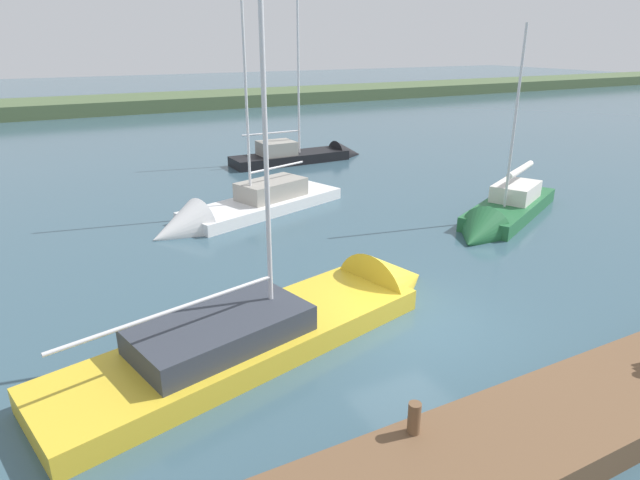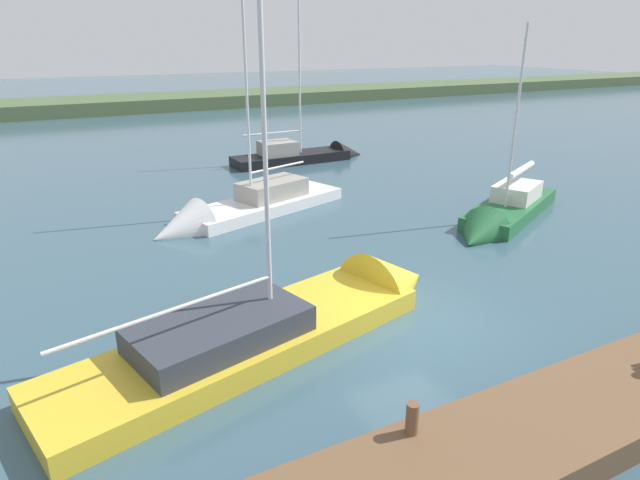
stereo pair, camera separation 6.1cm
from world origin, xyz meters
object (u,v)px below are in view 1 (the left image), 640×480
at_px(mooring_post_near, 414,418).
at_px(sailboat_outer_mooring, 306,158).
at_px(sailboat_far_left, 235,215).
at_px(sailboat_inner_slip, 501,217).
at_px(sailboat_mid_channel, 303,322).

xyz_separation_m(mooring_post_near, sailboat_outer_mooring, (-8.65, -21.42, -0.68)).
relative_size(sailboat_far_left, sailboat_inner_slip, 1.14).
distance_m(sailboat_mid_channel, sailboat_inner_slip, 10.67).
bearing_deg(mooring_post_near, sailboat_inner_slip, -140.95).
xyz_separation_m(mooring_post_near, sailboat_inner_slip, (-10.34, -8.39, -0.64)).
xyz_separation_m(sailboat_mid_channel, sailboat_outer_mooring, (-8.32, -16.72, -0.00)).
height_order(mooring_post_near, sailboat_outer_mooring, sailboat_outer_mooring).
relative_size(sailboat_mid_channel, sailboat_inner_slip, 1.45).
xyz_separation_m(sailboat_mid_channel, sailboat_inner_slip, (-10.01, -3.69, 0.04)).
bearing_deg(sailboat_mid_channel, mooring_post_near, -108.19).
xyz_separation_m(mooring_post_near, sailboat_mid_channel, (-0.33, -4.70, -0.67)).
bearing_deg(sailboat_mid_channel, sailboat_far_left, 66.96).
bearing_deg(sailboat_inner_slip, sailboat_mid_channel, -6.45).
height_order(sailboat_mid_channel, sailboat_outer_mooring, sailboat_mid_channel).
height_order(sailboat_far_left, sailboat_inner_slip, sailboat_far_left).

